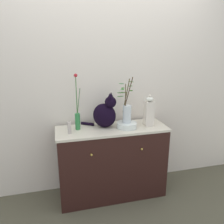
{
  "coord_description": "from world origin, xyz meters",
  "views": [
    {
      "loc": [
        -0.56,
        -2.21,
        1.67
      ],
      "look_at": [
        0.0,
        0.0,
        1.01
      ],
      "focal_mm": 35.73,
      "sensor_mm": 36.0,
      "label": 1
    }
  ],
  "objects_px": {
    "sideboard": "(112,162)",
    "jar_lidded_porcelain": "(149,112)",
    "vase_slim_green": "(77,117)",
    "candle_pillar": "(69,128)",
    "bowl_porcelain": "(127,125)",
    "cat_sitting": "(105,113)",
    "vase_glass_clear": "(127,111)"
  },
  "relations": [
    {
      "from": "sideboard",
      "to": "jar_lidded_porcelain",
      "type": "distance_m",
      "value": 0.71
    },
    {
      "from": "vase_slim_green",
      "to": "jar_lidded_porcelain",
      "type": "xyz_separation_m",
      "value": [
        0.78,
        -0.07,
        0.02
      ]
    },
    {
      "from": "vase_slim_green",
      "to": "candle_pillar",
      "type": "height_order",
      "value": "vase_slim_green"
    },
    {
      "from": "sideboard",
      "to": "vase_slim_green",
      "type": "height_order",
      "value": "vase_slim_green"
    },
    {
      "from": "jar_lidded_porcelain",
      "to": "bowl_porcelain",
      "type": "bearing_deg",
      "value": -176.42
    },
    {
      "from": "cat_sitting",
      "to": "vase_glass_clear",
      "type": "height_order",
      "value": "vase_glass_clear"
    },
    {
      "from": "bowl_porcelain",
      "to": "sideboard",
      "type": "bearing_deg",
      "value": 166.69
    },
    {
      "from": "vase_glass_clear",
      "to": "jar_lidded_porcelain",
      "type": "height_order",
      "value": "vase_glass_clear"
    },
    {
      "from": "vase_slim_green",
      "to": "vase_glass_clear",
      "type": "distance_m",
      "value": 0.53
    },
    {
      "from": "vase_glass_clear",
      "to": "candle_pillar",
      "type": "distance_m",
      "value": 0.63
    },
    {
      "from": "jar_lidded_porcelain",
      "to": "candle_pillar",
      "type": "relative_size",
      "value": 2.59
    },
    {
      "from": "sideboard",
      "to": "bowl_porcelain",
      "type": "distance_m",
      "value": 0.47
    },
    {
      "from": "sideboard",
      "to": "candle_pillar",
      "type": "xyz_separation_m",
      "value": [
        -0.46,
        -0.05,
        0.47
      ]
    },
    {
      "from": "sideboard",
      "to": "vase_slim_green",
      "type": "relative_size",
      "value": 2.04
    },
    {
      "from": "cat_sitting",
      "to": "vase_slim_green",
      "type": "distance_m",
      "value": 0.3
    },
    {
      "from": "vase_glass_clear",
      "to": "candle_pillar",
      "type": "bearing_deg",
      "value": -178.17
    },
    {
      "from": "bowl_porcelain",
      "to": "jar_lidded_porcelain",
      "type": "distance_m",
      "value": 0.29
    },
    {
      "from": "sideboard",
      "to": "candle_pillar",
      "type": "relative_size",
      "value": 8.91
    },
    {
      "from": "sideboard",
      "to": "cat_sitting",
      "type": "height_order",
      "value": "cat_sitting"
    },
    {
      "from": "jar_lidded_porcelain",
      "to": "candle_pillar",
      "type": "distance_m",
      "value": 0.88
    },
    {
      "from": "vase_glass_clear",
      "to": "jar_lidded_porcelain",
      "type": "relative_size",
      "value": 1.4
    },
    {
      "from": "cat_sitting",
      "to": "candle_pillar",
      "type": "xyz_separation_m",
      "value": [
        -0.39,
        -0.1,
        -0.09
      ]
    },
    {
      "from": "sideboard",
      "to": "candle_pillar",
      "type": "distance_m",
      "value": 0.66
    },
    {
      "from": "cat_sitting",
      "to": "vase_glass_clear",
      "type": "xyz_separation_m",
      "value": [
        0.22,
        -0.08,
        0.03
      ]
    },
    {
      "from": "sideboard",
      "to": "vase_glass_clear",
      "type": "bearing_deg",
      "value": -11.79
    },
    {
      "from": "vase_slim_green",
      "to": "jar_lidded_porcelain",
      "type": "relative_size",
      "value": 1.68
    },
    {
      "from": "jar_lidded_porcelain",
      "to": "candle_pillar",
      "type": "bearing_deg",
      "value": -177.95
    },
    {
      "from": "cat_sitting",
      "to": "bowl_porcelain",
      "type": "bearing_deg",
      "value": -19.85
    },
    {
      "from": "sideboard",
      "to": "jar_lidded_porcelain",
      "type": "relative_size",
      "value": 3.44
    },
    {
      "from": "cat_sitting",
      "to": "vase_slim_green",
      "type": "bearing_deg",
      "value": 179.17
    },
    {
      "from": "jar_lidded_porcelain",
      "to": "candle_pillar",
      "type": "height_order",
      "value": "jar_lidded_porcelain"
    },
    {
      "from": "cat_sitting",
      "to": "candle_pillar",
      "type": "bearing_deg",
      "value": -166.37
    }
  ]
}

